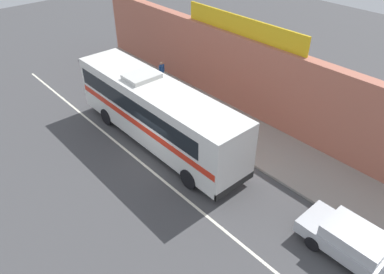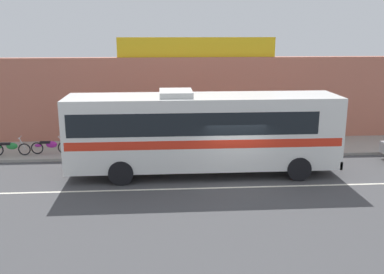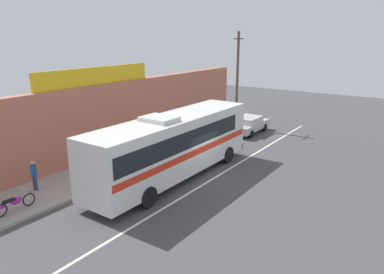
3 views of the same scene
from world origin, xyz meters
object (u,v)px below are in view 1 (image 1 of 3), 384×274
motorcycle_purple (132,74)px  parked_car (355,244)px  intercity_bus (156,110)px  pedestrian_by_curb (229,121)px  motorcycle_green (116,66)px  pedestrian_near_shop (178,90)px  pedestrian_far_right (162,71)px

motorcycle_purple → parked_car: bearing=-7.1°
intercity_bus → pedestrian_by_curb: size_ratio=7.32×
motorcycle_green → pedestrian_near_shop: size_ratio=1.14×
motorcycle_green → pedestrian_near_shop: pedestrian_near_shop is taller
pedestrian_near_shop → pedestrian_by_curb: (4.74, -0.15, -0.06)m
parked_car → intercity_bus: bearing=-175.3°
pedestrian_far_right → motorcycle_green: bearing=-158.0°
parked_car → motorcycle_green: (-20.74, 2.15, -0.17)m
motorcycle_green → motorcycle_purple: (1.91, 0.18, 0.00)m
parked_car → motorcycle_purple: bearing=172.9°
motorcycle_purple → pedestrian_far_right: (1.90, 1.36, 0.49)m
motorcycle_green → pedestrian_near_shop: (6.99, 0.40, 0.57)m
pedestrian_near_shop → motorcycle_green: bearing=-176.7°
motorcycle_green → pedestrian_near_shop: bearing=3.3°
motorcycle_purple → intercity_bus: bearing=-23.8°
intercity_bus → motorcycle_purple: bearing=156.2°
pedestrian_by_curb → pedestrian_near_shop: bearing=178.2°
intercity_bus → motorcycle_green: bearing=161.7°
intercity_bus → pedestrian_by_curb: (2.39, 3.35, -0.99)m
motorcycle_green → pedestrian_far_right: size_ratio=1.23×
intercity_bus → pedestrian_near_shop: size_ratio=6.91×
motorcycle_purple → pedestrian_near_shop: (5.08, 0.22, 0.57)m
motorcycle_purple → pedestrian_near_shop: 5.12m
motorcycle_green → pedestrian_by_curb: bearing=1.2°
motorcycle_purple → pedestrian_near_shop: size_ratio=1.14×
parked_car → motorcycle_green: size_ratio=2.27×
pedestrian_far_right → pedestrian_near_shop: (3.18, -1.14, 0.08)m
intercity_bus → motorcycle_purple: intercity_bus is taller
intercity_bus → motorcycle_green: intercity_bus is taller
intercity_bus → pedestrian_near_shop: bearing=124.0°
intercity_bus → pedestrian_by_curb: bearing=54.5°
parked_car → motorcycle_green: 20.85m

